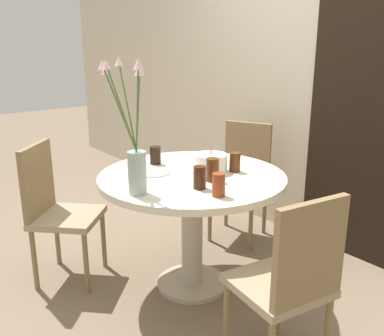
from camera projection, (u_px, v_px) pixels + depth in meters
ground_plane at (192, 285)px, 2.81m from camera, size 16.00×16.00×0.00m
wall_back at (320, 74)px, 3.16m from camera, size 8.00×0.05×2.60m
doorway_panel at (366, 119)px, 2.91m from camera, size 0.90×0.01×2.05m
dining_table at (192, 197)px, 2.63m from camera, size 1.14×1.14×0.76m
chair_near_front at (243, 174)px, 3.42m from camera, size 0.53×0.53×0.92m
chair_right_flank at (55, 205)px, 2.76m from camera, size 0.57×0.57×0.92m
chair_far_back at (291, 277)px, 1.91m from camera, size 0.46×0.46×0.92m
birthday_cake at (211, 163)px, 2.64m from camera, size 0.20×0.20×0.15m
flower_vase at (134, 149)px, 2.18m from camera, size 0.27×0.24×0.70m
side_plate at (154, 173)px, 2.61m from camera, size 0.19×0.19×0.01m
drink_glass_0 at (219, 185)px, 2.21m from camera, size 0.07×0.07×0.12m
drink_glass_1 at (155, 155)px, 2.80m from camera, size 0.07×0.07×0.12m
drink_glass_2 at (213, 170)px, 2.45m from camera, size 0.08×0.08×0.13m
drink_glass_3 at (235, 162)px, 2.63m from camera, size 0.07×0.07×0.12m
drink_glass_4 at (200, 177)px, 2.32m from camera, size 0.07×0.07×0.13m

